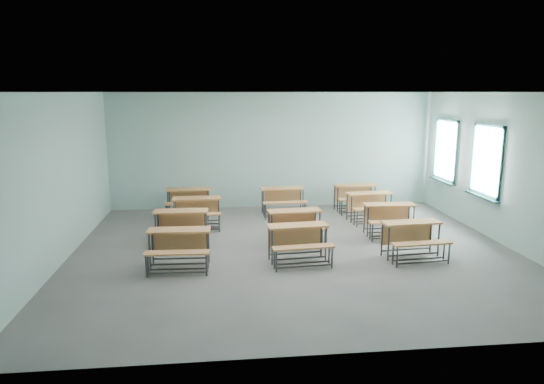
{
  "coord_description": "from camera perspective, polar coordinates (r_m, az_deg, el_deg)",
  "views": [
    {
      "loc": [
        -1.49,
        -9.38,
        3.2
      ],
      "look_at": [
        -0.33,
        1.2,
        1.0
      ],
      "focal_mm": 32.0,
      "sensor_mm": 36.0,
      "label": 1
    }
  ],
  "objects": [
    {
      "name": "desk_unit_r0c2",
      "position": [
        9.85,
        16.26,
        -4.82
      ],
      "size": [
        1.21,
        0.86,
        0.72
      ],
      "rotation": [
        0.0,
        0.0,
        0.08
      ],
      "color": "#B87842",
      "rests_on": "ground"
    },
    {
      "name": "desk_unit_r2c2",
      "position": [
        12.4,
        11.54,
        -1.23
      ],
      "size": [
        1.21,
        0.88,
        0.72
      ],
      "rotation": [
        0.0,
        0.0,
        0.1
      ],
      "color": "#B87842",
      "rests_on": "ground"
    },
    {
      "name": "desk_unit_r2c0",
      "position": [
        11.72,
        -8.84,
        -1.88
      ],
      "size": [
        1.16,
        0.78,
        0.72
      ],
      "rotation": [
        0.0,
        0.0,
        0.01
      ],
      "color": "#B87842",
      "rests_on": "ground"
    },
    {
      "name": "desk_unit_r0c0",
      "position": [
        9.11,
        -10.9,
        -5.91
      ],
      "size": [
        1.18,
        0.81,
        0.72
      ],
      "rotation": [
        0.0,
        0.0,
        -0.04
      ],
      "color": "#B87842",
      "rests_on": "ground"
    },
    {
      "name": "desk_unit_r3c2",
      "position": [
        13.41,
        9.85,
        -0.2
      ],
      "size": [
        1.18,
        0.82,
        0.72
      ],
      "rotation": [
        0.0,
        0.0,
        0.04
      ],
      "color": "#B87842",
      "rests_on": "ground"
    },
    {
      "name": "desk_unit_r3c1",
      "position": [
        12.8,
        1.32,
        -0.59
      ],
      "size": [
        1.17,
        0.8,
        0.72
      ],
      "rotation": [
        0.0,
        0.0,
        0.03
      ],
      "color": "#B87842",
      "rests_on": "ground"
    },
    {
      "name": "room",
      "position": [
        9.68,
        3.19,
        2.14
      ],
      "size": [
        9.04,
        8.04,
        3.24
      ],
      "color": "slate",
      "rests_on": "ground"
    },
    {
      "name": "desk_unit_r1c1",
      "position": [
        10.38,
        2.77,
        -3.52
      ],
      "size": [
        1.22,
        0.88,
        0.72
      ],
      "rotation": [
        0.0,
        0.0,
        0.1
      ],
      "color": "#B87842",
      "rests_on": "ground"
    },
    {
      "name": "desk_unit_r0c1",
      "position": [
        9.26,
        3.17,
        -5.42
      ],
      "size": [
        1.21,
        0.86,
        0.72
      ],
      "rotation": [
        0.0,
        0.0,
        0.08
      ],
      "color": "#B87842",
      "rests_on": "ground"
    },
    {
      "name": "desk_unit_r1c2",
      "position": [
        11.26,
        13.76,
        -2.64
      ],
      "size": [
        1.17,
        0.81,
        0.72
      ],
      "rotation": [
        0.0,
        0.0,
        -0.04
      ],
      "color": "#B87842",
      "rests_on": "ground"
    },
    {
      "name": "desk_unit_r1c0",
      "position": [
        10.52,
        -10.7,
        -3.5
      ],
      "size": [
        1.18,
        0.82,
        0.72
      ],
      "rotation": [
        0.0,
        0.0,
        -0.05
      ],
      "color": "#B87842",
      "rests_on": "ground"
    },
    {
      "name": "desk_unit_r3c0",
      "position": [
        12.87,
        -9.83,
        -0.69
      ],
      "size": [
        1.16,
        0.8,
        0.72
      ],
      "rotation": [
        0.0,
        0.0,
        -0.02
      ],
      "color": "#B87842",
      "rests_on": "ground"
    }
  ]
}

